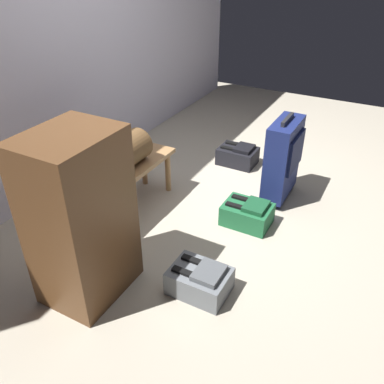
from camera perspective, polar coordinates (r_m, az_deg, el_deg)
name	(u,v)px	position (r m, az deg, el deg)	size (l,w,h in m)	color
ground_plane	(231,207)	(3.50, 5.58, -2.17)	(6.60, 6.60, 0.00)	#B2A893
back_wall	(66,20)	(3.84, -17.48, 22.33)	(6.00, 0.10, 2.80)	silver
bench	(126,174)	(3.32, -9.42, 2.50)	(1.00, 0.36, 0.41)	#A87A4C
duffel_bag_brown	(124,152)	(3.23, -9.66, 5.58)	(0.44, 0.26, 0.34)	brown
cell_phone	(144,149)	(3.56, -6.89, 6.11)	(0.07, 0.14, 0.01)	black
suitcase_upright_navy	(283,158)	(3.52, 12.79, 4.70)	(0.47, 0.22, 0.76)	navy
backpack_green	(247,214)	(3.27, 7.89, -3.07)	(0.28, 0.38, 0.21)	#1E6038
backpack_grey	(200,280)	(2.66, 1.14, -12.43)	(0.28, 0.38, 0.21)	slate
backpack_dark	(238,155)	(4.17, 6.54, 5.21)	(0.28, 0.38, 0.21)	black
side_cabinet	(81,219)	(2.49, -15.56, -3.70)	(0.56, 0.44, 1.10)	brown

